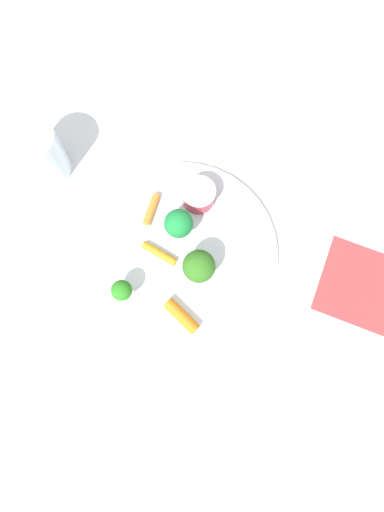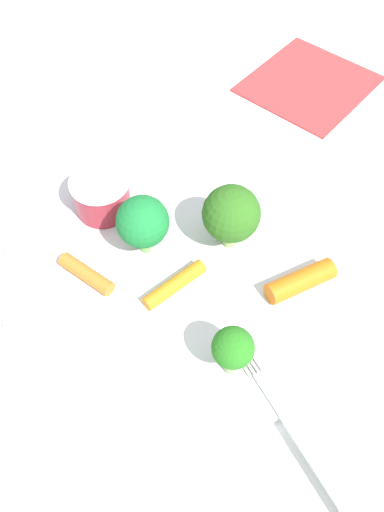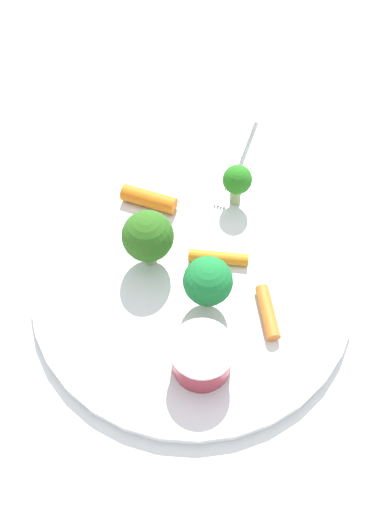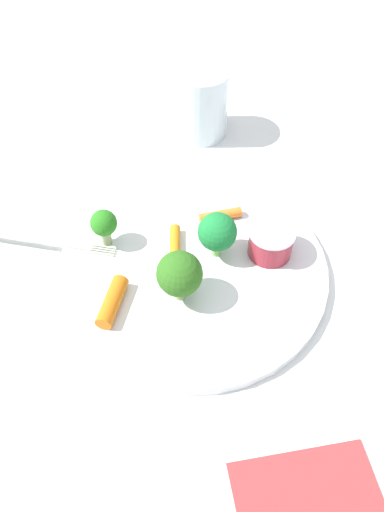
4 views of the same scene
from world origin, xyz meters
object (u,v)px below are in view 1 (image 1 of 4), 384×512
object	(u,v)px
broccoli_floret_1	(199,266)
carrot_stick_2	(182,316)
broccoli_floret_2	(122,291)
drinking_glass	(39,154)
carrot_stick_1	(159,253)
napkin	(365,287)
sauce_cup	(199,195)
carrot_stick_0	(151,209)
fork	(98,335)
plate	(179,252)
broccoli_floret_0	(180,224)

from	to	relation	value
broccoli_floret_1	carrot_stick_2	bearing A→B (deg)	69.82
broccoli_floret_2	drinking_glass	bearing A→B (deg)	-57.16
carrot_stick_1	napkin	xyz separation A→B (m)	(-0.31, 0.05, -0.02)
sauce_cup	carrot_stick_1	world-z (taller)	sauce_cup
carrot_stick_0	fork	distance (m)	0.21
broccoli_floret_2	napkin	distance (m)	0.36
carrot_stick_2	plate	bearing A→B (deg)	-87.13
plate	sauce_cup	xyz separation A→B (m)	(-0.03, -0.08, 0.02)
plate	fork	bearing A→B (deg)	47.68
broccoli_floret_0	carrot_stick_2	bearing A→B (deg)	91.29
carrot_stick_1	drinking_glass	distance (m)	0.24
carrot_stick_1	sauce_cup	bearing A→B (deg)	-123.53
sauce_cup	broccoli_floret_1	world-z (taller)	broccoli_floret_1
fork	drinking_glass	xyz separation A→B (m)	(0.10, -0.27, 0.03)
sauce_cup	carrot_stick_0	size ratio (longest dim) A/B	1.01
carrot_stick_0	carrot_stick_1	world-z (taller)	same
sauce_cup	broccoli_floret_1	xyz separation A→B (m)	(0.00, 0.12, 0.02)
carrot_stick_1	drinking_glass	xyz separation A→B (m)	(0.19, -0.15, 0.03)
broccoli_floret_0	fork	distance (m)	0.20
sauce_cup	drinking_glass	size ratio (longest dim) A/B	0.54
plate	sauce_cup	world-z (taller)	sauce_cup
broccoli_floret_1	carrot_stick_1	xyz separation A→B (m)	(0.06, -0.03, -0.03)
broccoli_floret_0	broccoli_floret_2	bearing A→B (deg)	50.47
fork	broccoli_floret_2	bearing A→B (deg)	-120.92
fork	drinking_glass	size ratio (longest dim) A/B	1.38
carrot_stick_2	napkin	distance (m)	0.28
broccoli_floret_2	fork	bearing A→B (deg)	59.08
plate	broccoli_floret_0	bearing A→B (deg)	-93.66
plate	broccoli_floret_1	size ratio (longest dim) A/B	4.86
broccoli_floret_0	fork	bearing A→B (deg)	53.50
carrot_stick_2	fork	bearing A→B (deg)	12.45
sauce_cup	carrot_stick_2	bearing A→B (deg)	82.34
broccoli_floret_2	fork	distance (m)	0.08
broccoli_floret_1	drinking_glass	bearing A→B (deg)	-35.84
broccoli_floret_2	fork	world-z (taller)	broccoli_floret_2
broccoli_floret_1	napkin	xyz separation A→B (m)	(-0.25, 0.02, -0.05)
plate	carrot_stick_0	size ratio (longest dim) A/B	5.89
sauce_cup	broccoli_floret_0	bearing A→B (deg)	62.17
broccoli_floret_1	carrot_stick_2	world-z (taller)	broccoli_floret_1
broccoli_floret_0	carrot_stick_1	world-z (taller)	broccoli_floret_0
broccoli_floret_1	napkin	world-z (taller)	broccoli_floret_1
sauce_cup	fork	size ratio (longest dim) A/B	0.39
carrot_stick_1	fork	bearing A→B (deg)	54.80
plate	broccoli_floret_2	size ratio (longest dim) A/B	6.29
broccoli_floret_2	napkin	xyz separation A→B (m)	(-0.36, -0.01, -0.04)
broccoli_floret_0	broccoli_floret_1	bearing A→B (deg)	113.05
broccoli_floret_0	carrot_stick_1	bearing A→B (deg)	49.50
fork	drinking_glass	distance (m)	0.29
carrot_stick_0	drinking_glass	distance (m)	0.19
broccoli_floret_1	fork	distance (m)	0.18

